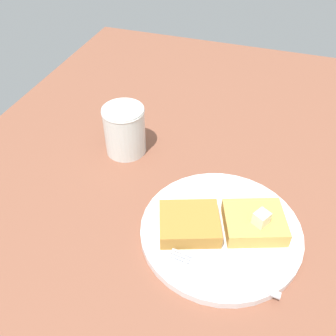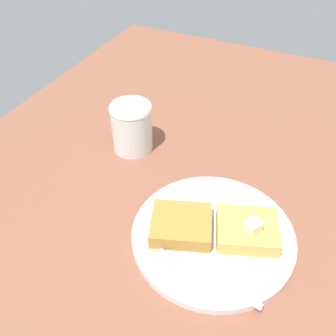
{
  "view_description": "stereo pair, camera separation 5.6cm",
  "coord_description": "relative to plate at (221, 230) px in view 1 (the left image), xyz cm",
  "views": [
    {
      "loc": [
        1.7,
        48.39,
        49.73
      ],
      "look_at": [
        16.58,
        3.83,
        7.24
      ],
      "focal_mm": 40.0,
      "sensor_mm": 36.0,
      "label": 1
    },
    {
      "loc": [
        -3.5,
        46.3,
        49.73
      ],
      "look_at": [
        16.58,
        3.83,
        7.24
      ],
      "focal_mm": 40.0,
      "sensor_mm": 36.0,
      "label": 2
    }
  ],
  "objects": [
    {
      "name": "syrup_jar",
      "position": [
        22.13,
        -14.41,
        3.82
      ],
      "size": [
        7.97,
        7.97,
        9.56
      ],
      "color": "#3A1A0B",
      "rests_on": "table_surface"
    },
    {
      "name": "butter_pat_primary",
      "position": [
        -5.46,
        -0.73,
        4.13
      ],
      "size": [
        2.7,
        2.77,
        2.1
      ],
      "primitive_type": "cube",
      "rotation": [
        0.0,
        0.0,
        1.04
      ],
      "color": "beige",
      "rests_on": "toast_slice_left"
    },
    {
      "name": "toast_slice_middle",
      "position": [
        4.67,
        1.69,
        1.82
      ],
      "size": [
        11.13,
        10.33,
        2.52
      ],
      "primitive_type": "cube",
      "rotation": [
        0.0,
        0.0,
        0.35
      ],
      "color": "#B17830",
      "rests_on": "plate"
    },
    {
      "name": "plate",
      "position": [
        0.0,
        0.0,
        0.0
      ],
      "size": [
        25.01,
        25.01,
        1.31
      ],
      "color": "silver",
      "rests_on": "table_surface"
    },
    {
      "name": "fork",
      "position": [
        -0.92,
        7.87,
        0.74
      ],
      "size": [
        16.06,
        3.12,
        0.36
      ],
      "color": "silver",
      "rests_on": "plate"
    },
    {
      "name": "toast_slice_left",
      "position": [
        -4.67,
        -1.69,
        1.82
      ],
      "size": [
        11.13,
        10.33,
        2.52
      ],
      "primitive_type": "cube",
      "rotation": [
        0.0,
        0.0,
        0.35
      ],
      "color": "gold",
      "rests_on": "plate"
    },
    {
      "name": "table_surface",
      "position": [
        -5.51,
        -11.04,
        -2.12
      ],
      "size": [
        117.89,
        117.89,
        2.74
      ],
      "primitive_type": "cube",
      "color": "brown",
      "rests_on": "ground"
    }
  ]
}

